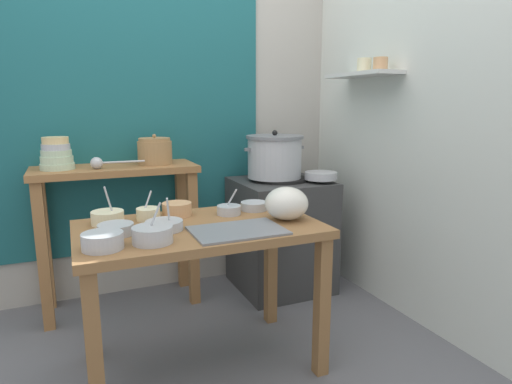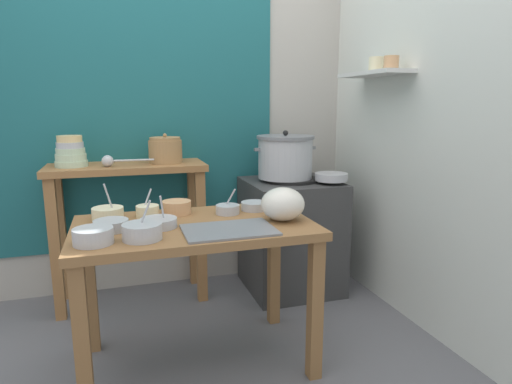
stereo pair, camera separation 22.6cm
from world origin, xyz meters
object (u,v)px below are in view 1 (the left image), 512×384
Objects in this scene: prep_table at (200,248)px; wide_pan at (321,176)px; serving_tray at (238,230)px; prep_bowl_8 at (148,213)px; prep_bowl_2 at (254,206)px; back_shelf_table at (118,202)px; prep_bowl_1 at (116,229)px; prep_bowl_4 at (108,217)px; stove_block at (280,234)px; ladle at (99,163)px; prep_bowl_5 at (152,234)px; prep_bowl_7 at (103,240)px; prep_bowl_3 at (229,209)px; steamer_pot at (275,156)px; prep_bowl_0 at (164,225)px; prep_bowl_6 at (177,209)px; plastic_bag at (286,203)px; clay_pot at (155,151)px; bowl_stack_enamel at (56,155)px.

prep_table is 1.16m from wide_pan.
serving_tray is 2.88× the size of prep_bowl_8.
prep_bowl_2 is (-0.65, -0.39, -0.06)m from wide_pan.
back_shelf_table is 6.89× the size of prep_bowl_2.
prep_bowl_4 is at bearing 94.77° from prep_bowl_1.
stove_block is 1.34m from prep_bowl_4.
prep_bowl_8 is at bearing -73.59° from ladle.
serving_tray is (-0.66, -0.89, 0.34)m from stove_block.
prep_bowl_5 is 0.19m from prep_bowl_7.
prep_bowl_7 is at bearing -153.42° from prep_bowl_3.
prep_bowl_7 reaches higher than prep_bowl_1.
back_shelf_table is 6.33× the size of prep_bowl_1.
prep_bowl_0 is (-0.91, -0.76, -0.18)m from steamer_pot.
prep_bowl_5 is at bearing -69.14° from prep_bowl_4.
serving_tray is 2.73× the size of prep_bowl_6.
plastic_bag reaches higher than prep_bowl_0.
clay_pot reaches higher than prep_bowl_4.
stove_block reaches higher than serving_tray.
prep_table is at bearing -87.71° from clay_pot.
clay_pot is 0.35m from ladle.
plastic_bag is 0.31m from prep_bowl_3.
stove_block is at bearing 142.10° from wide_pan.
stove_block is at bearing -7.01° from back_shelf_table.
serving_tray is (-0.62, -0.91, -0.20)m from steamer_pot.
plastic_bag is 1.51× the size of prep_bowl_8.
prep_bowl_0 is 1.05× the size of prep_bowl_7.
clay_pot is 1.00× the size of plastic_bag.
steamer_pot is at bearing -8.07° from clay_pot.
prep_bowl_5 is at bearing -101.62° from clay_pot.
stove_block is 5.59× the size of prep_bowl_2.
prep_table is at bearing 22.76° from prep_bowl_7.
prep_bowl_8 is (0.39, -0.66, -0.23)m from bowl_stack_enamel.
clay_pot is 1.62× the size of prep_bowl_3.
prep_bowl_3 is at bearing 77.10° from serving_tray.
prep_bowl_7 reaches higher than serving_tray.
plastic_bag is at bearing 9.40° from prep_bowl_5.
prep_bowl_6 is at bearing 45.84° from prep_bowl_7.
plastic_bag is at bearing -46.90° from ladle.
wide_pan is 1.65× the size of prep_bowl_3.
back_shelf_table is 1.11m from stove_block.
prep_bowl_2 is 1.00× the size of prep_bowl_8.
serving_tray is 2.46× the size of prep_bowl_5.
wide_pan is at bearing 30.70° from prep_bowl_5.
prep_bowl_6 is at bearing 3.98° from prep_bowl_4.
bowl_stack_enamel is at bearing 125.08° from prep_table.
bowl_stack_enamel is at bearing 107.49° from prep_bowl_4.
back_shelf_table is 2.22× the size of steamer_pot.
stove_block is 1.95× the size of serving_tray.
steamer_pot is 1.41× the size of ladle.
back_shelf_table is at bearing 40.49° from ladle.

